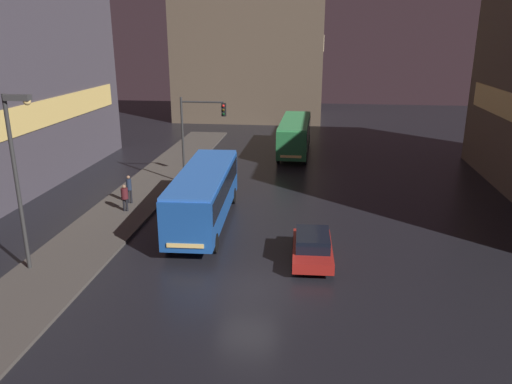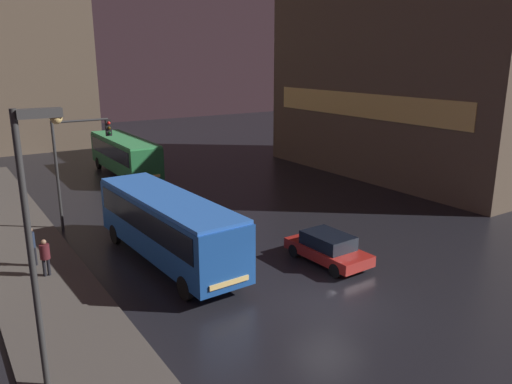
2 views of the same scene
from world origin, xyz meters
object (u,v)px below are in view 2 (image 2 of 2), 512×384
at_px(traffic_light_main, 76,153).
at_px(bus_near, 167,222).
at_px(pedestrian_near, 32,244).
at_px(pedestrian_mid, 45,254).
at_px(car_taxi, 328,248).
at_px(bus_far, 125,153).
at_px(street_lamp_sidewalk, 35,212).

bearing_deg(traffic_light_main, bus_near, -74.35).
relative_size(pedestrian_near, traffic_light_main, 0.29).
distance_m(pedestrian_mid, traffic_light_main, 7.61).
height_order(pedestrian_near, traffic_light_main, traffic_light_main).
distance_m(pedestrian_near, traffic_light_main, 6.58).
bearing_deg(car_taxi, bus_near, -35.88).
bearing_deg(bus_far, traffic_light_main, 60.64).
xyz_separation_m(bus_near, pedestrian_mid, (-5.20, 1.19, -0.83)).
bearing_deg(bus_near, car_taxi, 143.67).
bearing_deg(bus_near, pedestrian_near, -28.42).
xyz_separation_m(bus_near, pedestrian_near, (-5.47, 2.66, -0.79)).
xyz_separation_m(car_taxi, pedestrian_mid, (-11.38, 5.33, 0.42)).
bearing_deg(car_taxi, bus_far, -87.16).
bearing_deg(pedestrian_near, bus_near, 64.34).
distance_m(bus_far, pedestrian_near, 18.49).
xyz_separation_m(pedestrian_near, traffic_light_main, (3.40, 4.74, 3.05)).
bearing_deg(street_lamp_sidewalk, car_taxi, 11.74).
relative_size(bus_far, traffic_light_main, 1.67).
bearing_deg(pedestrian_mid, pedestrian_near, 125.46).
bearing_deg(traffic_light_main, car_taxi, -54.42).
bearing_deg(pedestrian_mid, traffic_light_main, 88.17).
distance_m(bus_far, car_taxi, 22.62).
height_order(car_taxi, street_lamp_sidewalk, street_lamp_sidewalk).
distance_m(car_taxi, street_lamp_sidewalk, 13.81).
height_order(bus_far, pedestrian_near, bus_far).
bearing_deg(street_lamp_sidewalk, pedestrian_mid, 80.43).
height_order(pedestrian_near, street_lamp_sidewalk, street_lamp_sidewalk).
distance_m(car_taxi, pedestrian_mid, 12.58).
distance_m(bus_far, pedestrian_mid, 19.62).
distance_m(car_taxi, pedestrian_near, 13.51).
bearing_deg(pedestrian_mid, street_lamp_sidewalk, -74.70).
xyz_separation_m(bus_far, car_taxi, (1.93, -22.51, -1.17)).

